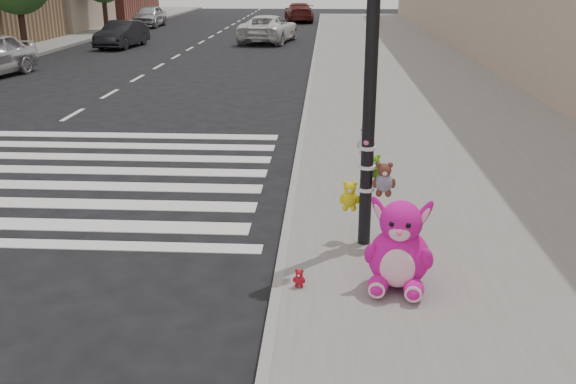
# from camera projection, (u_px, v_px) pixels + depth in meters

# --- Properties ---
(ground) EXTENTS (120.00, 120.00, 0.00)m
(ground) POSITION_uv_depth(u_px,v_px,m) (132.00, 315.00, 6.97)
(ground) COLOR black
(ground) RESTS_ON ground
(sidewalk_near) EXTENTS (7.00, 80.00, 0.14)m
(sidewalk_near) POSITION_uv_depth(u_px,v_px,m) (442.00, 117.00, 16.11)
(sidewalk_near) COLOR slate
(sidewalk_near) RESTS_ON ground
(curb_edge) EXTENTS (0.12, 80.00, 0.15)m
(curb_edge) POSITION_uv_depth(u_px,v_px,m) (305.00, 115.00, 16.30)
(curb_edge) COLOR gray
(curb_edge) RESTS_ON ground
(signal_pole) EXTENTS (0.71, 0.48, 4.00)m
(signal_pole) POSITION_uv_depth(u_px,v_px,m) (370.00, 123.00, 7.96)
(signal_pole) COLOR black
(signal_pole) RESTS_ON sidewalk_near
(pink_bunny) EXTENTS (0.79, 0.89, 1.09)m
(pink_bunny) POSITION_uv_depth(u_px,v_px,m) (399.00, 251.00, 7.15)
(pink_bunny) COLOR #DA1297
(pink_bunny) RESTS_ON sidewalk_near
(red_teddy) EXTENTS (0.16, 0.12, 0.22)m
(red_teddy) POSITION_uv_depth(u_px,v_px,m) (299.00, 278.00, 7.26)
(red_teddy) COLOR red
(red_teddy) RESTS_ON sidewalk_near
(car_dark_far) EXTENTS (1.78, 3.99, 1.27)m
(car_dark_far) POSITION_uv_depth(u_px,v_px,m) (122.00, 34.00, 31.17)
(car_dark_far) COLOR black
(car_dark_far) RESTS_ON ground
(car_white_near) EXTENTS (3.07, 5.31, 1.39)m
(car_white_near) POSITION_uv_depth(u_px,v_px,m) (269.00, 29.00, 33.42)
(car_white_near) COLOR silver
(car_white_near) RESTS_ON ground
(car_maroon_near) EXTENTS (2.46, 4.90, 1.37)m
(car_maroon_near) POSITION_uv_depth(u_px,v_px,m) (299.00, 12.00, 46.90)
(car_maroon_near) COLOR maroon
(car_maroon_near) RESTS_ON ground
(car_silver_deep) EXTENTS (1.68, 4.14, 1.41)m
(car_silver_deep) POSITION_uv_depth(u_px,v_px,m) (149.00, 16.00, 42.76)
(car_silver_deep) COLOR #B2B2B7
(car_silver_deep) RESTS_ON ground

